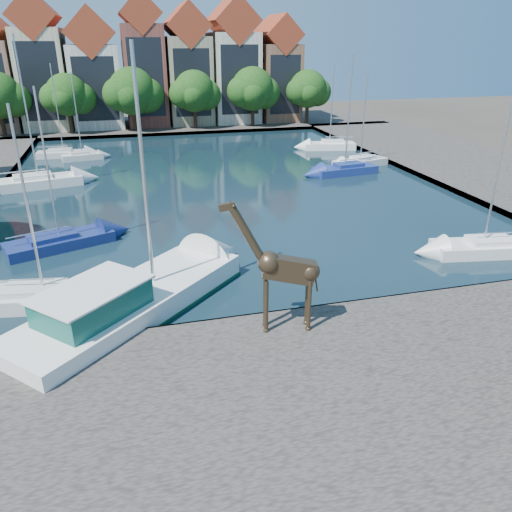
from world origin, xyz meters
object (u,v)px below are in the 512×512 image
(giraffe_statue, at_px, (282,269))
(sailboat_right_a, at_px, (483,245))
(motorsailer, at_px, (125,301))
(sailboat_left_a, at_px, (44,294))

(giraffe_statue, relative_size, sailboat_right_a, 0.51)
(motorsailer, height_order, sailboat_left_a, motorsailer)
(sailboat_left_a, xyz_separation_m, sailboat_right_a, (24.00, 0.00, 0.01))
(sailboat_left_a, distance_m, sailboat_right_a, 24.00)
(giraffe_statue, height_order, motorsailer, motorsailer)
(sailboat_left_a, height_order, sailboat_right_a, sailboat_right_a)
(giraffe_statue, bearing_deg, sailboat_right_a, 21.16)
(motorsailer, relative_size, sailboat_right_a, 1.06)
(motorsailer, xyz_separation_m, sailboat_left_a, (-3.70, 2.29, -0.34))
(motorsailer, bearing_deg, sailboat_right_a, 6.43)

